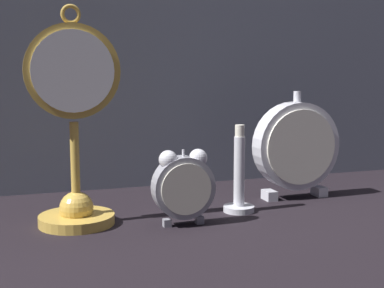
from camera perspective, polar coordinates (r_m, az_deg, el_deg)
ground_plane at (r=0.83m, az=1.77°, el=-8.87°), size 4.00×4.00×0.00m
fabric_backdrop_drape at (r=1.12m, az=-4.16°, el=14.85°), size 1.45×0.01×0.75m
pocket_watch_on_stand at (r=0.84m, az=-12.43°, el=0.51°), size 0.14×0.12×0.34m
alarm_clock_twin_bell at (r=0.83m, az=-0.91°, el=-4.26°), size 0.10×0.03×0.12m
mantel_clock_silver at (r=1.02m, az=11.07°, el=-0.28°), size 0.16×0.04×0.20m
brass_candlestick at (r=0.91m, az=5.04°, el=-4.16°), size 0.05×0.05×0.15m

